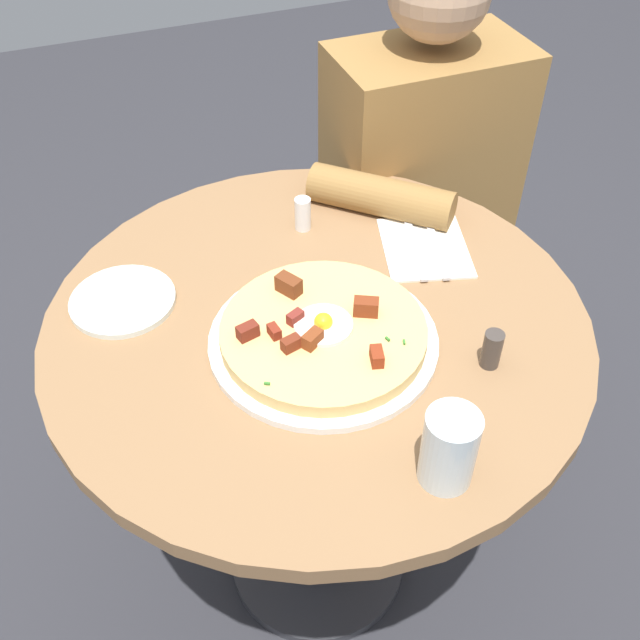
# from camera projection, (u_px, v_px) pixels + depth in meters

# --- Properties ---
(ground_plane) EXTENTS (6.00, 6.00, 0.00)m
(ground_plane) POSITION_uv_depth(u_px,v_px,m) (318.00, 560.00, 1.65)
(ground_plane) COLOR #2D2D33
(dining_table) EXTENTS (0.83, 0.83, 0.75)m
(dining_table) POSITION_uv_depth(u_px,v_px,m) (317.00, 393.00, 1.25)
(dining_table) COLOR olive
(dining_table) RESTS_ON ground_plane
(person_seated) EXTENTS (0.50, 0.46, 1.14)m
(person_seated) POSITION_uv_depth(u_px,v_px,m) (413.00, 231.00, 1.68)
(person_seated) COLOR #2D2D33
(person_seated) RESTS_ON ground_plane
(pizza_plate) EXTENTS (0.34, 0.34, 0.01)m
(pizza_plate) POSITION_uv_depth(u_px,v_px,m) (323.00, 340.00, 1.09)
(pizza_plate) COLOR white
(pizza_plate) RESTS_ON dining_table
(breakfast_pizza) EXTENTS (0.30, 0.30, 0.05)m
(breakfast_pizza) POSITION_uv_depth(u_px,v_px,m) (323.00, 331.00, 1.07)
(breakfast_pizza) COLOR #DFB76C
(breakfast_pizza) RESTS_ON pizza_plate
(bread_plate) EXTENTS (0.16, 0.16, 0.01)m
(bread_plate) POSITION_uv_depth(u_px,v_px,m) (123.00, 301.00, 1.15)
(bread_plate) COLOR silver
(bread_plate) RESTS_ON dining_table
(napkin) EXTENTS (0.18, 0.20, 0.00)m
(napkin) POSITION_uv_depth(u_px,v_px,m) (425.00, 248.00, 1.25)
(napkin) COLOR white
(napkin) RESTS_ON dining_table
(fork) EXTENTS (0.06, 0.18, 0.00)m
(fork) POSITION_uv_depth(u_px,v_px,m) (436.00, 245.00, 1.25)
(fork) COLOR silver
(fork) RESTS_ON napkin
(knife) EXTENTS (0.06, 0.18, 0.00)m
(knife) POSITION_uv_depth(u_px,v_px,m) (415.00, 246.00, 1.25)
(knife) COLOR silver
(knife) RESTS_ON napkin
(water_glass) EXTENTS (0.07, 0.07, 0.11)m
(water_glass) POSITION_uv_depth(u_px,v_px,m) (449.00, 448.00, 0.89)
(water_glass) COLOR silver
(water_glass) RESTS_ON dining_table
(salt_shaker) EXTENTS (0.03, 0.03, 0.06)m
(salt_shaker) POSITION_uv_depth(u_px,v_px,m) (303.00, 214.00, 1.27)
(salt_shaker) COLOR white
(salt_shaker) RESTS_ON dining_table
(pepper_shaker) EXTENTS (0.03, 0.03, 0.06)m
(pepper_shaker) POSITION_uv_depth(u_px,v_px,m) (492.00, 349.00, 1.04)
(pepper_shaker) COLOR #3F3833
(pepper_shaker) RESTS_ON dining_table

